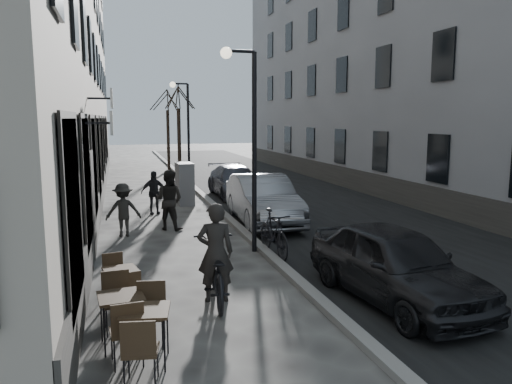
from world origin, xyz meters
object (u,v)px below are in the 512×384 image
bistro_set_a (146,331)px  pedestrian_near (169,200)px  streetlamp_near (248,128)px  bistro_set_c (121,284)px  car_near (395,264)px  tree_near (178,94)px  bicycle (216,271)px  car_far (236,181)px  car_mid (263,200)px  moped (274,233)px  tree_far (167,98)px  utility_cabinet (185,184)px  pedestrian_mid (123,210)px  streetlamp_far (185,123)px  pedestrian_far (154,193)px  bistro_set_b (122,315)px

bistro_set_a → pedestrian_near: (1.17, 8.48, 0.44)m
streetlamp_near → bistro_set_c: (-3.16, -3.02, -2.73)m
car_near → tree_near: bearing=89.5°
bistro_set_a → bicycle: size_ratio=0.75×
streetlamp_near → car_far: streetlamp_near is taller
bicycle → pedestrian_near: pedestrian_near is taller
car_near → car_mid: 7.39m
moped → tree_far: bearing=88.3°
pedestrian_near → car_mid: bearing=-145.1°
streetlamp_near → moped: bearing=-46.2°
bistro_set_a → utility_cabinet: bearing=89.8°
moped → pedestrian_mid: bearing=135.6°
moped → tree_near: bearing=88.7°
tree_near → bicycle: (-1.52, -18.19, -4.09)m
streetlamp_far → car_far: (1.77, -3.05, -2.50)m
bistro_set_a → pedestrian_near: size_ratio=0.89×
pedestrian_mid → car_far: size_ratio=0.34×
moped → utility_cabinet: bearing=95.2°
utility_cabinet → car_mid: bearing=-67.2°
pedestrian_far → tree_near: bearing=69.5°
tree_far → utility_cabinet: 14.02m
bicycle → streetlamp_near: bearing=-108.2°
streetlamp_far → car_mid: size_ratio=1.07×
bistro_set_b → bicycle: (1.72, 1.49, 0.08)m
pedestrian_near → car_near: 8.03m
tree_near → tree_far: (0.00, 6.00, 0.00)m
tree_far → bistro_set_c: tree_far is taller
tree_far → moped: size_ratio=2.99×
bistro_set_b → car_near: size_ratio=0.39×
streetlamp_near → car_far: size_ratio=1.11×
tree_near → tree_far: size_ratio=1.00×
streetlamp_far → car_near: bearing=-83.7°
car_near → car_far: car_near is taller
bistro_set_b → car_far: bearing=64.1°
streetlamp_far → bistro_set_a: streetlamp_far is taller
bicycle → car_mid: (2.80, 6.47, 0.21)m
tree_near → bicycle: 18.71m
streetlamp_near → bistro_set_b: size_ratio=3.11×
utility_cabinet → pedestrian_near: 4.51m
streetlamp_near → pedestrian_far: (-1.95, 5.83, -2.39)m
tree_near → utility_cabinet: size_ratio=3.45×
bistro_set_a → car_mid: (4.20, 8.60, 0.30)m
tree_far → pedestrian_near: tree_far is taller
tree_far → pedestrian_mid: 19.06m
bistro_set_b → pedestrian_far: 10.59m
bistro_set_b → bistro_set_c: (0.00, 1.66, -0.06)m
tree_far → car_near: bearing=-86.1°
utility_cabinet → car_mid: utility_cabinet is taller
bistro_set_a → moped: 5.85m
bistro_set_c → bicycle: 1.73m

